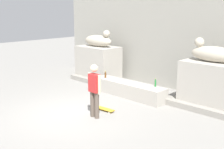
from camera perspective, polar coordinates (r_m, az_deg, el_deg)
name	(u,v)px	position (r m, az deg, el deg)	size (l,w,h in m)	color
ground_plane	(72,115)	(9.38, -7.97, -7.84)	(40.00, 40.00, 0.00)	gray
facade_wall	(167,14)	(12.53, 10.70, 11.71)	(11.66, 0.60, 6.16)	gray
pedestal_left	(98,63)	(13.60, -2.74, 2.28)	(1.96, 1.24, 1.57)	#A39E93
pedestal_right	(212,85)	(10.32, 19.07, -1.94)	(1.96, 1.24, 1.57)	#A39E93
statue_reclining_left	(98,40)	(13.42, -2.68, 6.73)	(1.62, 0.62, 0.78)	#B7AD99
statue_reclining_right	(213,53)	(10.12, 19.33, 3.94)	(1.62, 0.62, 0.78)	#B7AD99
ledge_block	(129,89)	(11.09, 3.28, -2.95)	(3.15, 0.68, 0.54)	#A39E93
skater	(94,89)	(8.81, -3.48, -2.81)	(0.54, 0.23, 1.67)	brown
skateboard	(104,109)	(9.63, -1.65, -6.74)	(0.81, 0.27, 0.08)	gold
bottle_green	(155,83)	(10.54, 8.55, -1.71)	(0.06, 0.06, 0.30)	#1E722D
bottle_brown	(105,75)	(11.74, -1.30, -0.10)	(0.07, 0.07, 0.27)	#593314
stair_step	(135,92)	(11.43, 4.59, -3.38)	(7.59, 0.50, 0.20)	gray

